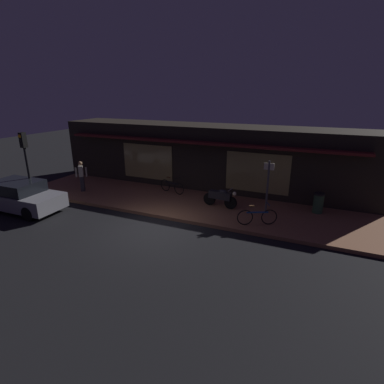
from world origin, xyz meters
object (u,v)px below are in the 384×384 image
(sign_post, at_px, (268,184))
(parked_car_near, at_px, (20,196))
(bicycle_extra, at_px, (257,217))
(person_photographer, at_px, (82,176))
(motorcycle, at_px, (221,197))
(trash_bin, at_px, (318,203))
(traffic_light_pole, at_px, (26,157))
(bicycle_parked, at_px, (172,186))

(sign_post, xyz_separation_m, parked_car_near, (-10.79, -3.93, -0.81))
(bicycle_extra, bearing_deg, parked_car_near, -167.00)
(bicycle_extra, bearing_deg, person_photographer, 176.35)
(person_photographer, bearing_deg, sign_post, 4.85)
(motorcycle, bearing_deg, parked_car_near, -156.29)
(bicycle_extra, height_order, person_photographer, person_photographer)
(bicycle_extra, xyz_separation_m, sign_post, (0.09, 1.46, 1.00))
(trash_bin, bearing_deg, traffic_light_pole, -161.57)
(motorcycle, bearing_deg, person_photographer, -174.71)
(person_photographer, bearing_deg, motorcycle, 5.29)
(bicycle_extra, relative_size, parked_car_near, 0.36)
(person_photographer, distance_m, sign_post, 9.90)
(bicycle_extra, distance_m, parked_car_near, 10.99)
(sign_post, bearing_deg, parked_car_near, -159.98)
(trash_bin, bearing_deg, parked_car_near, -159.26)
(person_photographer, distance_m, parked_car_near, 3.25)
(motorcycle, distance_m, person_photographer, 7.79)
(person_photographer, xyz_separation_m, sign_post, (9.86, 0.84, 0.48))
(bicycle_parked, distance_m, person_photographer, 4.98)
(motorcycle, xyz_separation_m, parked_car_near, (-8.68, -3.81, 0.06))
(person_photographer, bearing_deg, bicycle_parked, 20.03)
(motorcycle, xyz_separation_m, bicycle_extra, (2.02, -1.34, -0.14))
(bicycle_parked, bearing_deg, parked_car_near, -139.40)
(bicycle_parked, height_order, trash_bin, trash_bin)
(trash_bin, bearing_deg, person_photographer, -171.45)
(bicycle_extra, xyz_separation_m, person_photographer, (-9.77, 0.62, 0.52))
(person_photographer, xyz_separation_m, traffic_light_pole, (-0.86, -2.48, 1.45))
(motorcycle, relative_size, bicycle_extra, 1.13)
(sign_post, bearing_deg, traffic_light_pole, -162.79)
(bicycle_extra, bearing_deg, sign_post, 86.51)
(traffic_light_pole, bearing_deg, trash_bin, 18.43)
(bicycle_extra, bearing_deg, motorcycle, 146.44)
(bicycle_parked, bearing_deg, trash_bin, 0.84)
(parked_car_near, bearing_deg, sign_post, 20.02)
(trash_bin, height_order, traffic_light_pole, traffic_light_pole)
(sign_post, relative_size, parked_car_near, 0.58)
(bicycle_extra, distance_m, sign_post, 1.77)
(motorcycle, relative_size, parked_car_near, 0.41)
(person_photographer, height_order, trash_bin, person_photographer)
(motorcycle, height_order, parked_car_near, parked_car_near)
(bicycle_parked, xyz_separation_m, traffic_light_pole, (-5.52, -4.18, 1.97))
(parked_car_near, bearing_deg, traffic_light_pole, 83.11)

